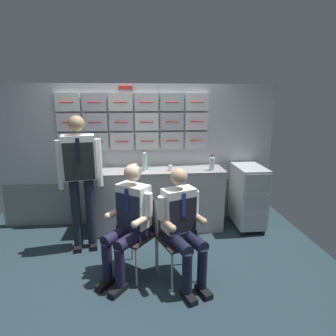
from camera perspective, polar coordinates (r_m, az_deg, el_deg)
name	(u,v)px	position (r m, az deg, el deg)	size (l,w,h in m)	color
ground	(140,272)	(3.44, -5.73, -20.63)	(4.80, 4.80, 0.04)	#23343C
galley_bulkhead	(138,154)	(4.28, -6.18, 2.98)	(4.20, 0.14, 2.15)	#B2B4BF
galley_counter	(156,199)	(4.19, -2.45, -6.44)	(2.00, 0.53, 0.93)	#ACAAAB
service_trolley	(248,195)	(4.37, 16.18, -5.45)	(0.40, 0.65, 0.96)	black
folding_chair_left	(139,226)	(3.22, -6.09, -11.82)	(0.56, 0.56, 0.86)	#A8AAAF
crew_member_left	(129,217)	(3.03, -8.11, -10.03)	(0.62, 0.66, 1.27)	black
folding_chair_right	(175,230)	(3.12, 1.50, -12.60)	(0.52, 0.52, 0.86)	#A8AAAF
crew_member_right	(183,222)	(2.92, 3.04, -11.17)	(0.53, 0.66, 1.25)	black
crew_member_standing	(80,171)	(3.63, -17.67, -0.67)	(0.54, 0.32, 1.74)	black
water_bottle_tall	(146,162)	(4.05, -4.62, 1.22)	(0.08, 0.08, 0.23)	#4D9C5C
water_bottle_short	(212,163)	(4.02, 9.05, 1.00)	(0.08, 0.08, 0.22)	silver
water_bottle_clear	(144,161)	(3.95, -4.89, 1.46)	(0.06, 0.06, 0.30)	silver
espresso_cup_small	(170,168)	(3.94, 0.49, 0.02)	(0.06, 0.06, 0.09)	white
coffee_cup_white	(135,166)	(4.13, -6.81, 0.45)	(0.07, 0.07, 0.07)	tan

